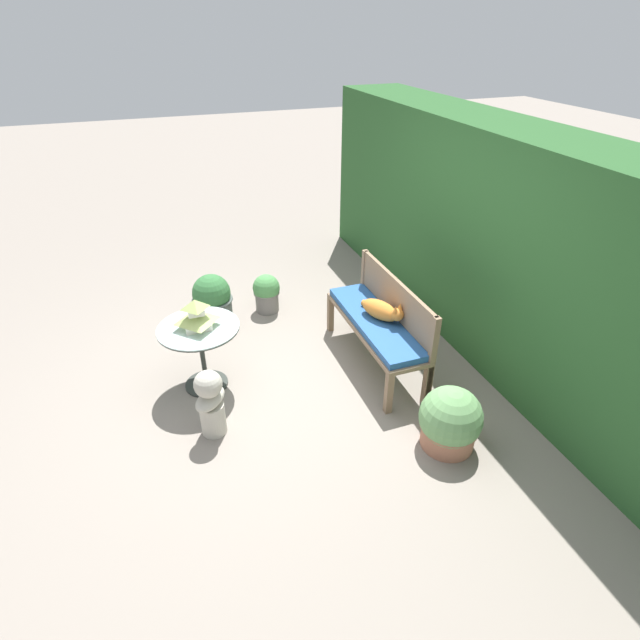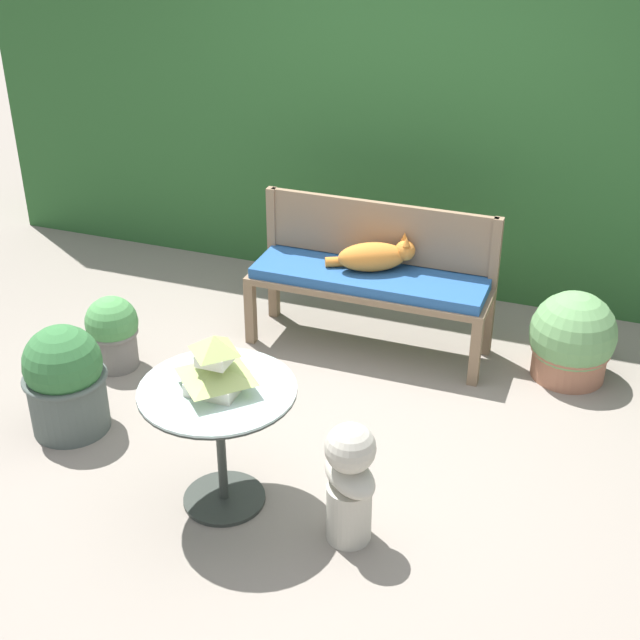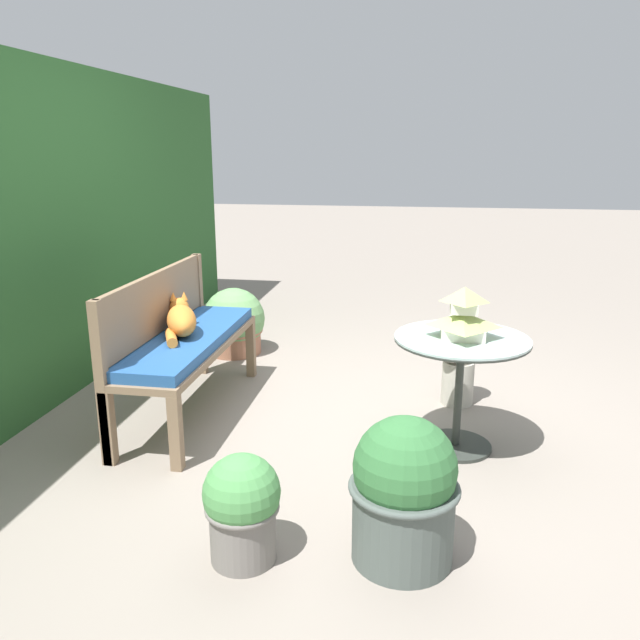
% 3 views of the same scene
% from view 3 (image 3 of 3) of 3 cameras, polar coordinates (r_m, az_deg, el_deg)
% --- Properties ---
extents(ground, '(30.00, 30.00, 0.00)m').
position_cam_3_polar(ground, '(3.87, 2.47, -9.41)').
color(ground, gray).
extents(garden_bench, '(1.48, 0.43, 0.52)m').
position_cam_3_polar(garden_bench, '(3.95, -11.87, -2.38)').
color(garden_bench, '#7F664C').
rests_on(garden_bench, ground).
extents(bench_backrest, '(1.48, 0.06, 0.90)m').
position_cam_3_polar(bench_backrest, '(3.97, -14.69, 0.68)').
color(bench_backrest, '#7F664C').
rests_on(bench_backrest, ground).
extents(cat, '(0.54, 0.34, 0.22)m').
position_cam_3_polar(cat, '(3.94, -12.61, 0.07)').
color(cat, orange).
rests_on(cat, garden_bench).
extents(patio_table, '(0.73, 0.73, 0.65)m').
position_cam_3_polar(patio_table, '(3.47, 12.73, -3.70)').
color(patio_table, '#2D332D').
rests_on(patio_table, ground).
extents(pagoda_birdhouse, '(0.31, 0.31, 0.28)m').
position_cam_3_polar(pagoda_birdhouse, '(3.40, 12.98, 0.36)').
color(pagoda_birdhouse, silver).
rests_on(pagoda_birdhouse, patio_table).
extents(garden_bust, '(0.36, 0.35, 0.62)m').
position_cam_3_polar(garden_bust, '(4.14, 12.62, -3.19)').
color(garden_bust, '#B7B2A3').
rests_on(garden_bust, ground).
extents(potted_plant_table_far, '(0.45, 0.45, 0.62)m').
position_cam_3_polar(potted_plant_table_far, '(2.60, 7.68, -15.27)').
color(potted_plant_table_far, '#4C5651').
rests_on(potted_plant_table_far, ground).
extents(potted_plant_table_near, '(0.31, 0.31, 0.46)m').
position_cam_3_polar(potted_plant_table_near, '(2.63, -7.13, -16.59)').
color(potted_plant_table_near, slate).
rests_on(potted_plant_table_near, ground).
extents(potted_plant_bench_right, '(0.50, 0.50, 0.54)m').
position_cam_3_polar(potted_plant_bench_right, '(5.14, -7.87, -0.36)').
color(potted_plant_bench_right, '#9E664C').
rests_on(potted_plant_bench_right, ground).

